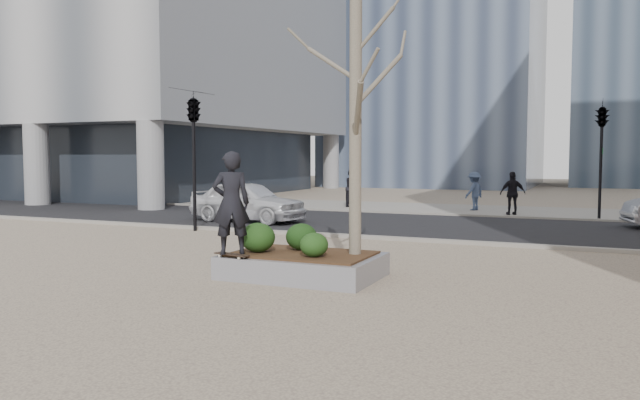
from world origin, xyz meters
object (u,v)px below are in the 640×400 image
at_px(skateboard, 232,256).
at_px(police_car, 247,201).
at_px(skateboarder, 231,203).
at_px(planter, 303,266).

xyz_separation_m(skateboard, police_car, (-5.24, 9.55, 0.29)).
bearing_deg(skateboard, skateboarder, -167.15).
bearing_deg(planter, police_car, 126.20).
xyz_separation_m(planter, skateboarder, (-1.10, -0.88, 1.29)).
distance_m(skateboard, skateboarder, 1.03).
distance_m(planter, skateboarder, 1.91).
relative_size(skateboarder, police_car, 0.45).
bearing_deg(police_car, planter, -137.73).
height_order(skateboard, skateboarder, skateboarder).
bearing_deg(skateboarder, skateboard, 144.09).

